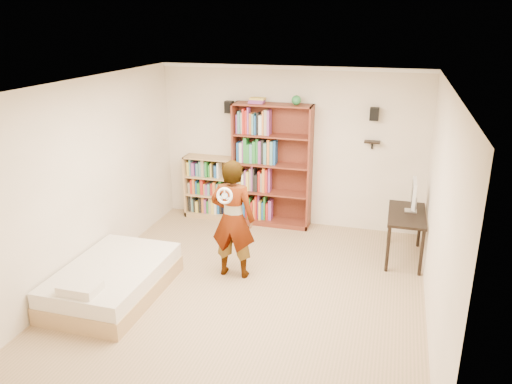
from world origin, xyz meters
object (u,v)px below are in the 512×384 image
low_bookshelf (210,187)px  person (233,219)px  computer_desk (405,236)px  tall_bookshelf (272,166)px  daybed (113,277)px

low_bookshelf → person: (1.09, -1.97, 0.28)m
low_bookshelf → person: 2.27m
low_bookshelf → computer_desk: bearing=-13.2°
tall_bookshelf → daybed: (-1.38, -2.90, -0.79)m
daybed → person: size_ratio=1.07×
low_bookshelf → daybed: (-0.23, -2.92, -0.29)m
tall_bookshelf → person: (-0.06, -1.94, -0.21)m
low_bookshelf → computer_desk: low_bookshelf is taller
low_bookshelf → daybed: size_ratio=0.62×
low_bookshelf → daybed: bearing=-94.6°
computer_desk → low_bookshelf: bearing=166.8°
daybed → low_bookshelf: bearing=85.4°
low_bookshelf → computer_desk: (3.38, -0.79, -0.20)m
computer_desk → daybed: 4.20m
computer_desk → person: bearing=-152.8°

